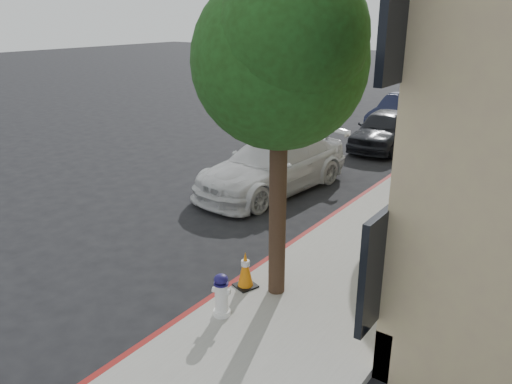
{
  "coord_description": "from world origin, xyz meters",
  "views": [
    {
      "loc": [
        7.23,
        -8.75,
        4.96
      ],
      "look_at": [
        0.87,
        0.22,
        1.0
      ],
      "focal_mm": 35.0,
      "sensor_mm": 36.0,
      "label": 1
    }
  ],
  "objects_px": {
    "fire_hydrant": "(221,295)",
    "parked_car_far": "(403,113)",
    "police_car": "(273,165)",
    "traffic_cone": "(245,270)",
    "parked_car_mid": "(384,129)"
  },
  "relations": [
    {
      "from": "parked_car_far",
      "to": "traffic_cone",
      "type": "xyz_separation_m",
      "value": [
        2.53,
        -15.21,
        -0.27
      ]
    },
    {
      "from": "parked_car_far",
      "to": "fire_hydrant",
      "type": "distance_m",
      "value": 16.42
    },
    {
      "from": "parked_car_far",
      "to": "traffic_cone",
      "type": "height_order",
      "value": "parked_car_far"
    },
    {
      "from": "fire_hydrant",
      "to": "traffic_cone",
      "type": "relative_size",
      "value": 1.08
    },
    {
      "from": "parked_car_far",
      "to": "police_car",
      "type": "bearing_deg",
      "value": -88.9
    },
    {
      "from": "parked_car_mid",
      "to": "traffic_cone",
      "type": "xyz_separation_m",
      "value": [
        2.01,
        -11.71,
        -0.23
      ]
    },
    {
      "from": "police_car",
      "to": "fire_hydrant",
      "type": "distance_m",
      "value": 6.81
    },
    {
      "from": "police_car",
      "to": "fire_hydrant",
      "type": "bearing_deg",
      "value": -56.9
    },
    {
      "from": "parked_car_far",
      "to": "parked_car_mid",
      "type": "bearing_deg",
      "value": -78.95
    },
    {
      "from": "traffic_cone",
      "to": "police_car",
      "type": "bearing_deg",
      "value": 118.47
    },
    {
      "from": "fire_hydrant",
      "to": "parked_car_far",
      "type": "bearing_deg",
      "value": 82.96
    },
    {
      "from": "police_car",
      "to": "fire_hydrant",
      "type": "height_order",
      "value": "police_car"
    },
    {
      "from": "traffic_cone",
      "to": "fire_hydrant",
      "type": "bearing_deg",
      "value": -76.94
    },
    {
      "from": "police_car",
      "to": "parked_car_mid",
      "type": "xyz_separation_m",
      "value": [
        0.77,
        6.58,
        -0.04
      ]
    },
    {
      "from": "police_car",
      "to": "parked_car_far",
      "type": "distance_m",
      "value": 10.09
    }
  ]
}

